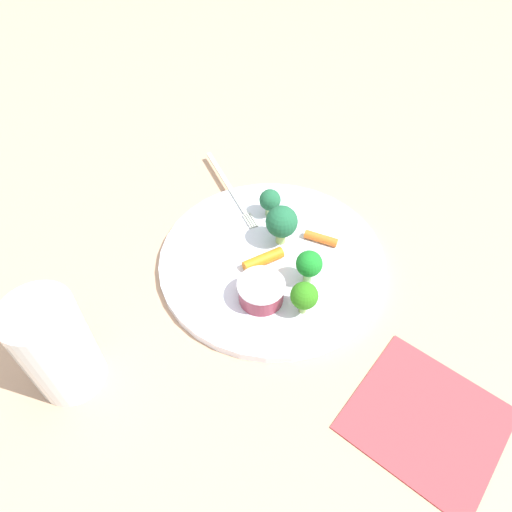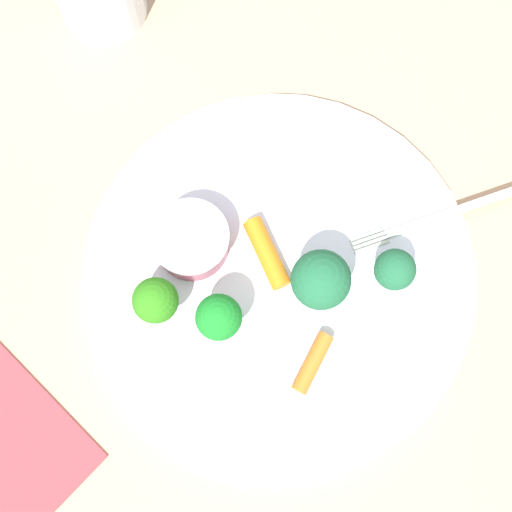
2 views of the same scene
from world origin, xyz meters
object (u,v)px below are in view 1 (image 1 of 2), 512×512
object	(u,v)px
plate	(272,260)
carrot_stick_1	(321,238)
broccoli_floret_3	(304,296)
drinking_glass	(56,347)
napkin	(427,419)
sauce_cup	(261,291)
fork	(230,189)
broccoli_floret_0	(270,201)
carrot_stick_0	(264,260)
broccoli_floret_1	(282,222)
broccoli_floret_2	(309,265)

from	to	relation	value
plate	carrot_stick_1	bearing A→B (deg)	72.03
carrot_stick_1	broccoli_floret_3	bearing A→B (deg)	-56.92
drinking_glass	napkin	size ratio (longest dim) A/B	0.87
sauce_cup	fork	world-z (taller)	sauce_cup
sauce_cup	drinking_glass	xyz separation A→B (m)	(-0.06, -0.22, 0.04)
carrot_stick_1	broccoli_floret_0	bearing A→B (deg)	-168.97
napkin	drinking_glass	bearing A→B (deg)	-138.55
broccoli_floret_0	drinking_glass	distance (m)	0.33
carrot_stick_0	napkin	size ratio (longest dim) A/B	0.38
sauce_cup	carrot_stick_0	distance (m)	0.06
broccoli_floret_1	broccoli_floret_2	bearing A→B (deg)	-16.74
broccoli_floret_0	carrot_stick_0	distance (m)	0.10
broccoli_floret_2	fork	world-z (taller)	broccoli_floret_2
carrot_stick_1	napkin	distance (m)	0.26
broccoli_floret_1	drinking_glass	world-z (taller)	drinking_glass
broccoli_floret_0	napkin	world-z (taller)	broccoli_floret_0
napkin	carrot_stick_0	bearing A→B (deg)	178.34
sauce_cup	broccoli_floret_2	size ratio (longest dim) A/B	1.15
plate	carrot_stick_0	distance (m)	0.02
fork	broccoli_floret_3	bearing A→B (deg)	-18.01
plate	broccoli_floret_3	bearing A→B (deg)	-19.40
drinking_glass	plate	bearing A→B (deg)	85.35
drinking_glass	napkin	xyz separation A→B (m)	(0.29, 0.25, -0.06)
sauce_cup	broccoli_floret_1	world-z (taller)	broccoli_floret_1
sauce_cup	carrot_stick_1	xyz separation A→B (m)	(-0.02, 0.13, -0.01)
broccoli_floret_2	carrot_stick_1	xyz separation A→B (m)	(-0.04, 0.06, -0.03)
carrot_stick_1	napkin	xyz separation A→B (m)	(0.24, -0.09, -0.02)
broccoli_floret_0	napkin	bearing A→B (deg)	-13.09
broccoli_floret_2	drinking_glass	distance (m)	0.30
carrot_stick_0	fork	world-z (taller)	carrot_stick_0
fork	drinking_glass	xyz separation A→B (m)	(0.12, -0.32, 0.05)
sauce_cup	broccoli_floret_0	distance (m)	0.15
broccoli_floret_3	fork	xyz separation A→B (m)	(-0.23, 0.07, -0.03)
napkin	sauce_cup	bearing A→B (deg)	-171.83
broccoli_floret_2	broccoli_floret_1	bearing A→B (deg)	163.26
broccoli_floret_1	sauce_cup	bearing A→B (deg)	-57.03
sauce_cup	broccoli_floret_0	world-z (taller)	broccoli_floret_0
broccoli_floret_1	fork	size ratio (longest dim) A/B	0.33
broccoli_floret_0	fork	world-z (taller)	broccoli_floret_0
carrot_stick_1	napkin	bearing A→B (deg)	-20.96
broccoli_floret_3	fork	distance (m)	0.24
carrot_stick_1	napkin	size ratio (longest dim) A/B	0.31
plate	carrot_stick_0	xyz separation A→B (m)	(0.00, -0.02, 0.01)
carrot_stick_1	fork	size ratio (longest dim) A/B	0.25
broccoli_floret_2	carrot_stick_1	size ratio (longest dim) A/B	1.11
broccoli_floret_1	carrot_stick_0	bearing A→B (deg)	-70.11
broccoli_floret_1	fork	xyz separation A→B (m)	(-0.13, 0.02, -0.03)
broccoli_floret_2	napkin	world-z (taller)	broccoli_floret_2
broccoli_floret_1	fork	bearing A→B (deg)	172.86
sauce_cup	napkin	distance (m)	0.23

